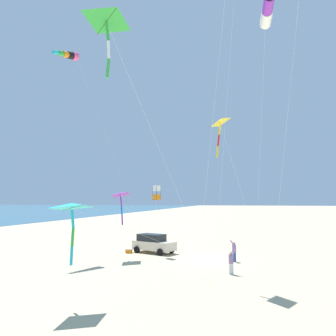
{
  "coord_description": "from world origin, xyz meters",
  "views": [
    {
      "loc": [
        -3.01,
        31.3,
        5.27
      ],
      "look_at": [
        2.22,
        9.38,
        7.35
      ],
      "focal_mm": 37.02,
      "sensor_mm": 36.0,
      "label": 1
    }
  ],
  "objects_px": {
    "person_child_green_jacket": "(231,260)",
    "kite_box_yellow_midlevel": "(157,193)",
    "kite_delta_orange_high_right": "(72,208)",
    "cooler_box": "(129,251)",
    "person_adult_flyer": "(234,250)",
    "parked_car": "(153,243)",
    "kite_windsock_teal_far_right": "(269,0)",
    "kite_delta_checkered_midright": "(106,22)",
    "kite_windsock_purple_drifting": "(69,55)",
    "kite_delta_white_trailing": "(220,123)",
    "kite_delta_magenta_far_left": "(120,195)"
  },
  "relations": [
    {
      "from": "person_child_green_jacket",
      "to": "kite_box_yellow_midlevel",
      "type": "bearing_deg",
      "value": -43.95
    },
    {
      "from": "kite_delta_orange_high_right",
      "to": "person_child_green_jacket",
      "type": "bearing_deg",
      "value": -127.85
    },
    {
      "from": "cooler_box",
      "to": "person_adult_flyer",
      "type": "relative_size",
      "value": 0.34
    },
    {
      "from": "parked_car",
      "to": "kite_windsock_teal_far_right",
      "type": "height_order",
      "value": "kite_windsock_teal_far_right"
    },
    {
      "from": "kite_delta_checkered_midright",
      "to": "kite_windsock_purple_drifting",
      "type": "bearing_deg",
      "value": -56.21
    },
    {
      "from": "kite_windsock_purple_drifting",
      "to": "kite_windsock_teal_far_right",
      "type": "height_order",
      "value": "kite_windsock_purple_drifting"
    },
    {
      "from": "person_child_green_jacket",
      "to": "kite_delta_checkered_midright",
      "type": "bearing_deg",
      "value": 70.69
    },
    {
      "from": "kite_delta_white_trailing",
      "to": "kite_box_yellow_midlevel",
      "type": "height_order",
      "value": "kite_delta_white_trailing"
    },
    {
      "from": "person_adult_flyer",
      "to": "kite_delta_magenta_far_left",
      "type": "distance_m",
      "value": 11.21
    },
    {
      "from": "cooler_box",
      "to": "kite_windsock_purple_drifting",
      "type": "relative_size",
      "value": 0.03
    },
    {
      "from": "cooler_box",
      "to": "person_adult_flyer",
      "type": "bearing_deg",
      "value": 166.76
    },
    {
      "from": "person_child_green_jacket",
      "to": "kite_delta_checkered_midright",
      "type": "relative_size",
      "value": 0.13
    },
    {
      "from": "kite_delta_magenta_far_left",
      "to": "parked_car",
      "type": "bearing_deg",
      "value": -118.5
    },
    {
      "from": "parked_car",
      "to": "kite_windsock_purple_drifting",
      "type": "bearing_deg",
      "value": 11.36
    },
    {
      "from": "cooler_box",
      "to": "kite_delta_checkered_midright",
      "type": "height_order",
      "value": "kite_delta_checkered_midright"
    },
    {
      "from": "cooler_box",
      "to": "person_adult_flyer",
      "type": "distance_m",
      "value": 10.74
    },
    {
      "from": "parked_car",
      "to": "kite_windsock_teal_far_right",
      "type": "xyz_separation_m",
      "value": [
        -10.83,
        14.33,
        15.62
      ]
    },
    {
      "from": "kite_delta_white_trailing",
      "to": "kite_box_yellow_midlevel",
      "type": "bearing_deg",
      "value": -54.12
    },
    {
      "from": "person_adult_flyer",
      "to": "kite_box_yellow_midlevel",
      "type": "relative_size",
      "value": 0.28
    },
    {
      "from": "person_adult_flyer",
      "to": "kite_delta_white_trailing",
      "type": "bearing_deg",
      "value": 86.83
    },
    {
      "from": "cooler_box",
      "to": "kite_delta_checkered_midright",
      "type": "bearing_deg",
      "value": 106.92
    },
    {
      "from": "kite_box_yellow_midlevel",
      "to": "kite_delta_white_trailing",
      "type": "bearing_deg",
      "value": 125.88
    },
    {
      "from": "kite_delta_white_trailing",
      "to": "kite_delta_orange_high_right",
      "type": "xyz_separation_m",
      "value": [
        6.91,
        7.0,
        -5.56
      ]
    },
    {
      "from": "kite_windsock_purple_drifting",
      "to": "kite_delta_magenta_far_left",
      "type": "distance_m",
      "value": 16.5
    },
    {
      "from": "person_adult_flyer",
      "to": "person_child_green_jacket",
      "type": "xyz_separation_m",
      "value": [
        -0.04,
        5.17,
        -0.04
      ]
    },
    {
      "from": "cooler_box",
      "to": "kite_windsock_purple_drifting",
      "type": "xyz_separation_m",
      "value": [
        6.58,
        1.11,
        20.37
      ]
    },
    {
      "from": "kite_box_yellow_midlevel",
      "to": "kite_delta_orange_high_right",
      "type": "bearing_deg",
      "value": 90.4
    },
    {
      "from": "kite_delta_magenta_far_left",
      "to": "kite_box_yellow_midlevel",
      "type": "xyz_separation_m",
      "value": [
        -2.7,
        -2.75,
        0.26
      ]
    },
    {
      "from": "kite_box_yellow_midlevel",
      "to": "kite_windsock_teal_far_right",
      "type": "xyz_separation_m",
      "value": [
        -10.2,
        13.26,
        10.6
      ]
    },
    {
      "from": "parked_car",
      "to": "kite_delta_white_trailing",
      "type": "relative_size",
      "value": 0.42
    },
    {
      "from": "person_adult_flyer",
      "to": "kite_delta_checkered_midright",
      "type": "bearing_deg",
      "value": 76.22
    },
    {
      "from": "parked_car",
      "to": "kite_windsock_purple_drifting",
      "type": "height_order",
      "value": "kite_windsock_purple_drifting"
    },
    {
      "from": "cooler_box",
      "to": "person_adult_flyer",
      "type": "height_order",
      "value": "person_adult_flyer"
    },
    {
      "from": "kite_delta_orange_high_right",
      "to": "kite_windsock_teal_far_right",
      "type": "xyz_separation_m",
      "value": [
        -10.09,
        -3.46,
        11.71
      ]
    },
    {
      "from": "person_child_green_jacket",
      "to": "kite_delta_white_trailing",
      "type": "distance_m",
      "value": 9.79
    },
    {
      "from": "person_adult_flyer",
      "to": "kite_windsock_teal_far_right",
      "type": "bearing_deg",
      "value": 103.79
    },
    {
      "from": "cooler_box",
      "to": "kite_windsock_purple_drifting",
      "type": "bearing_deg",
      "value": 9.57
    },
    {
      "from": "person_adult_flyer",
      "to": "person_child_green_jacket",
      "type": "distance_m",
      "value": 5.17
    },
    {
      "from": "kite_windsock_purple_drifting",
      "to": "kite_delta_checkered_midright",
      "type": "xyz_separation_m",
      "value": [
        -12.68,
        18.95,
        -7.79
      ]
    },
    {
      "from": "parked_car",
      "to": "kite_delta_orange_high_right",
      "type": "height_order",
      "value": "kite_delta_orange_high_right"
    },
    {
      "from": "kite_windsock_purple_drifting",
      "to": "kite_delta_magenta_far_left",
      "type": "relative_size",
      "value": 2.98
    },
    {
      "from": "person_child_green_jacket",
      "to": "kite_delta_orange_high_right",
      "type": "relative_size",
      "value": 0.14
    },
    {
      "from": "kite_delta_orange_high_right",
      "to": "kite_windsock_purple_drifting",
      "type": "bearing_deg",
      "value": -58.88
    },
    {
      "from": "parked_car",
      "to": "cooler_box",
      "type": "height_order",
      "value": "parked_car"
    },
    {
      "from": "kite_delta_checkered_midright",
      "to": "kite_delta_magenta_far_left",
      "type": "bearing_deg",
      "value": -70.97
    },
    {
      "from": "parked_car",
      "to": "kite_delta_white_trailing",
      "type": "bearing_deg",
      "value": 125.35
    },
    {
      "from": "kite_delta_orange_high_right",
      "to": "kite_box_yellow_midlevel",
      "type": "height_order",
      "value": "kite_box_yellow_midlevel"
    },
    {
      "from": "kite_delta_checkered_midright",
      "to": "person_child_green_jacket",
      "type": "bearing_deg",
      "value": -109.31
    },
    {
      "from": "cooler_box",
      "to": "person_adult_flyer",
      "type": "xyz_separation_m",
      "value": [
        -10.42,
        2.45,
        0.8
      ]
    },
    {
      "from": "kite_delta_white_trailing",
      "to": "kite_delta_checkered_midright",
      "type": "height_order",
      "value": "kite_delta_checkered_midright"
    }
  ]
}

